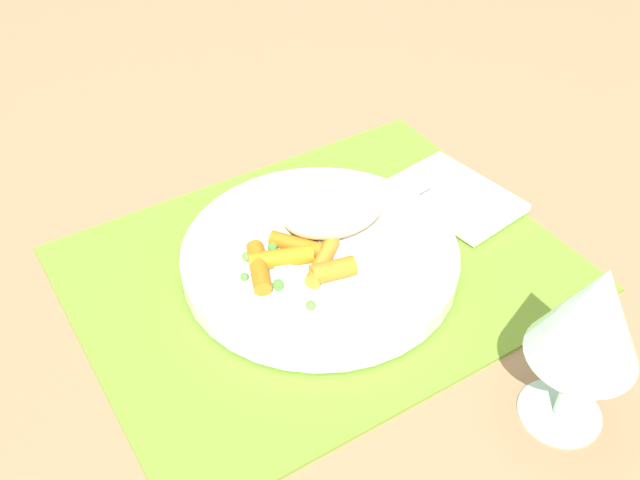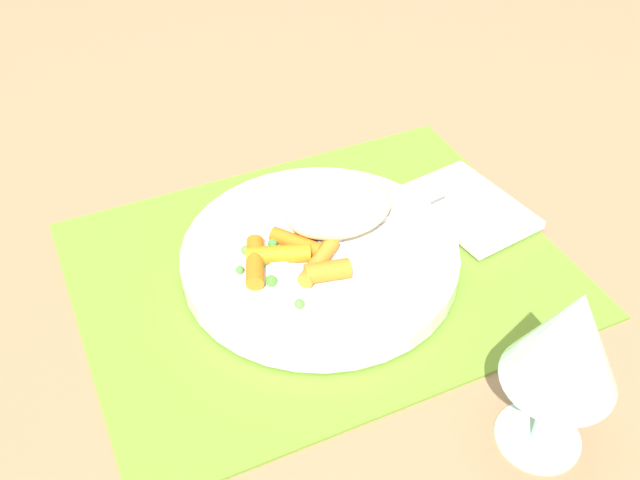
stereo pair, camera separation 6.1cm
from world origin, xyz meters
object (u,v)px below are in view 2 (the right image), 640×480
at_px(carrot_portion, 293,258).
at_px(fork, 345,235).
at_px(rice_mound, 338,207).
at_px(plate, 320,257).
at_px(wine_glass, 569,343).
at_px(napkin, 469,207).

distance_m(carrot_portion, fork, 0.06).
bearing_deg(rice_mound, fork, 80.96).
xyz_separation_m(plate, rice_mound, (-0.03, -0.02, 0.03)).
bearing_deg(wine_glass, plate, -73.00).
xyz_separation_m(rice_mound, fork, (0.00, 0.02, -0.02)).
height_order(rice_mound, fork, rice_mound).
bearing_deg(wine_glass, carrot_portion, -65.52).
xyz_separation_m(rice_mound, napkin, (-0.14, 0.01, -0.03)).
distance_m(carrot_portion, napkin, 0.20).
bearing_deg(plate, carrot_portion, 17.21).
distance_m(rice_mound, carrot_portion, 0.07).
bearing_deg(rice_mound, plate, 39.99).
height_order(plate, fork, fork).
height_order(plate, carrot_portion, carrot_portion).
distance_m(plate, wine_glass, 0.25).
xyz_separation_m(fork, wine_glass, (-0.04, 0.23, 0.07)).
bearing_deg(napkin, plate, 3.66).
height_order(carrot_portion, napkin, carrot_portion).
height_order(fork, napkin, fork).
relative_size(rice_mound, wine_glass, 0.69).
relative_size(plate, wine_glass, 1.67).
distance_m(carrot_portion, wine_glass, 0.25).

